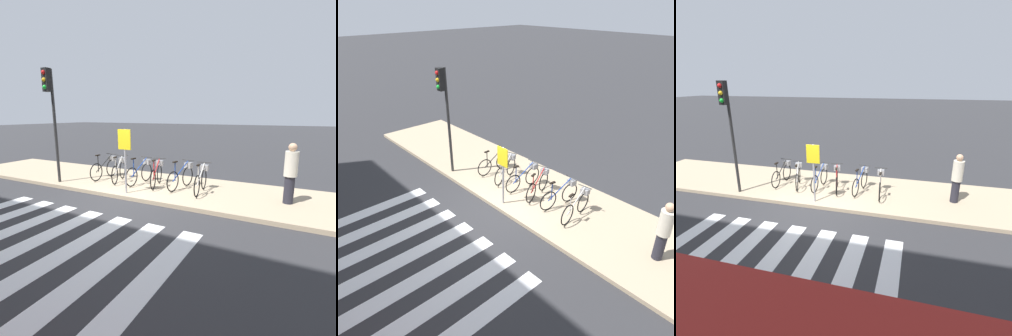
% 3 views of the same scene
% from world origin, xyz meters
% --- Properties ---
extents(ground_plane, '(120.00, 120.00, 0.00)m').
position_xyz_m(ground_plane, '(0.00, 0.00, 0.00)').
color(ground_plane, '#2D2D30').
extents(sidewalk, '(16.98, 3.25, 0.12)m').
position_xyz_m(sidewalk, '(0.00, 1.62, 0.06)').
color(sidewalk, tan).
rests_on(sidewalk, ground_plane).
extents(parked_bicycle_0, '(0.46, 1.55, 0.95)m').
position_xyz_m(parked_bicycle_0, '(-1.93, 1.58, 0.55)').
color(parked_bicycle_0, black).
rests_on(parked_bicycle_0, sidewalk).
extents(parked_bicycle_1, '(0.64, 1.47, 0.95)m').
position_xyz_m(parked_bicycle_1, '(-1.23, 1.49, 0.55)').
color(parked_bicycle_1, black).
rests_on(parked_bicycle_1, sidewalk).
extents(parked_bicycle_2, '(0.46, 1.55, 0.95)m').
position_xyz_m(parked_bicycle_2, '(-0.33, 1.54, 0.55)').
color(parked_bicycle_2, black).
rests_on(parked_bicycle_2, sidewalk).
extents(parked_bicycle_3, '(0.57, 1.50, 0.95)m').
position_xyz_m(parked_bicycle_3, '(0.32, 1.53, 0.55)').
color(parked_bicycle_3, black).
rests_on(parked_bicycle_3, sidewalk).
extents(parked_bicycle_4, '(0.46, 1.53, 0.95)m').
position_xyz_m(parked_bicycle_4, '(1.22, 1.61, 0.55)').
color(parked_bicycle_4, black).
rests_on(parked_bicycle_4, sidewalk).
extents(parked_bicycle_5, '(0.46, 1.54, 0.95)m').
position_xyz_m(parked_bicycle_5, '(1.94, 1.46, 0.55)').
color(parked_bicycle_5, black).
rests_on(parked_bicycle_5, sidewalk).
extents(pedestrian, '(0.34, 0.34, 1.65)m').
position_xyz_m(pedestrian, '(4.42, 1.51, 0.98)').
color(pedestrian, '#23232D').
rests_on(pedestrian, sidewalk).
extents(traffic_light, '(0.24, 0.40, 3.87)m').
position_xyz_m(traffic_light, '(-3.05, 0.24, 2.89)').
color(traffic_light, '#2D2D2D').
rests_on(traffic_light, sidewalk).
extents(sign_post, '(0.44, 0.07, 1.95)m').
position_xyz_m(sign_post, '(-0.08, 0.29, 1.46)').
color(sign_post, '#99999E').
rests_on(sign_post, sidewalk).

